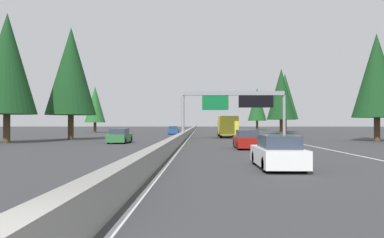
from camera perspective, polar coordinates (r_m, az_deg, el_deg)
The scene contains 18 objects.
ground_plane at distance 63.59m, azimuth -0.33°, elevation -2.46°, with size 320.00×320.00×0.00m, color #38383A.
median_barrier at distance 83.58m, azimuth -0.14°, elevation -1.72°, with size 180.00×0.56×0.90m, color gray.
shoulder_stripe_right at distance 74.20m, azimuth 8.83°, elevation -2.19°, with size 160.00×0.16×0.01m, color silver.
shoulder_stripe_median at distance 73.58m, azimuth 0.09°, elevation -2.21°, with size 160.00×0.16×0.01m, color silver.
sign_gantry_overhead at distance 45.31m, azimuth 6.65°, elevation 2.76°, with size 0.50×12.68×5.90m.
sedan_distant_b at distance 16.85m, azimuth 13.08°, elevation -5.11°, with size 4.40×1.80×1.47m.
sedan_mid_left at distance 29.36m, azimuth 8.45°, elevation -3.21°, with size 4.40×1.80×1.47m.
box_truck_far_right at distance 52.08m, azimuth 5.47°, elevation -1.08°, with size 8.50×2.40×2.95m.
pickup_near_center at distance 80.44m, azimuth 6.33°, elevation -1.43°, with size 5.60×2.00×1.86m.
oncoming_near at distance 67.13m, azimuth -2.83°, elevation -1.78°, with size 4.40×1.80×1.47m.
oncoming_far at distance 37.88m, azimuth -11.09°, elevation -2.63°, with size 4.40×1.80×1.47m.
conifer_right_near at distance 45.90m, azimuth 26.62°, elevation 6.02°, with size 5.27×5.27×11.98m.
conifer_right_mid at distance 70.65m, azimuth 13.62°, elevation 3.73°, with size 5.34×5.34×12.14m.
conifer_right_far at distance 85.42m, azimuth 14.16°, elevation 3.38°, with size 5.78×5.78×13.13m.
conifer_right_distant at distance 112.19m, azimuth 10.01°, elevation 2.24°, with size 5.53×5.53×12.58m.
conifer_left_foreground at distance 42.51m, azimuth -26.64°, elevation 7.66°, with size 5.85×5.85×13.31m.
conifer_left_near at distance 47.62m, azimuth -18.17°, elevation 7.03°, with size 6.03×6.03×13.71m.
conifer_left_mid at distance 81.95m, azimuth -14.73°, elevation 2.19°, with size 4.37×4.37×9.94m.
Camera 1 is at (-3.54, -1.85, 1.99)m, focal length 34.55 mm.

